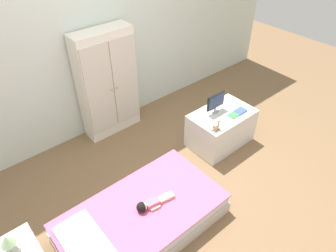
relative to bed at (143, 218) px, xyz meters
The scene contains 12 objects.
ground_plane 0.55m from the bed, 12.40° to the left, with size 10.00×10.00×0.02m, color brown.
back_wall 2.15m from the bed, 73.00° to the left, with size 6.40×0.05×2.70m, color silver.
bed is the anchor object (origin of this frame).
pillow 0.60m from the bed, behind, with size 0.32×0.62×0.05m, color silver.
doll 0.18m from the bed, 17.40° to the right, with size 0.39×0.15×0.10m.
table_lamp 1.16m from the bed, 167.49° to the left, with size 0.11×0.11×0.18m.
wardrobe 1.72m from the bed, 67.78° to the left, with size 0.73×0.30×1.38m.
tv_stand 1.55m from the bed, 13.78° to the left, with size 0.78×0.51×0.46m, color silver.
tv_monitor 1.59m from the bed, 17.39° to the left, with size 0.27×0.10×0.25m.
rocking_horse_toy 1.28m from the bed, ahead, with size 0.11×0.04×0.13m.
book_green 1.61m from the bed, ahead, with size 0.12×0.10×0.01m, color #429E51.
book_blue 1.74m from the bed, ahead, with size 0.15×0.11×0.02m, color blue.
Camera 1 is at (-1.47, -1.62, 2.65)m, focal length 32.95 mm.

